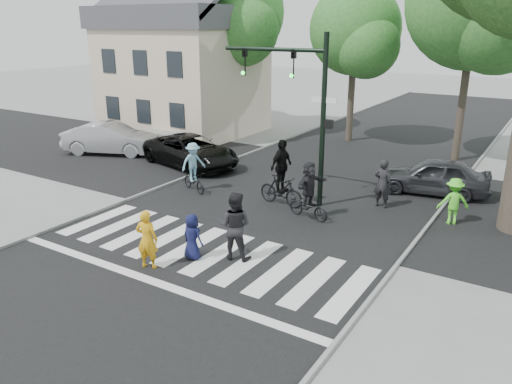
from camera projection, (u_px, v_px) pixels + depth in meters
ground at (182, 263)px, 13.68m from camera, size 120.00×120.00×0.00m
road_stem at (274, 209)px, 17.69m from camera, size 10.00×70.00×0.01m
road_cross at (311, 187)px, 20.10m from camera, size 70.00×10.00×0.01m
curb_left at (167, 185)px, 20.22m from camera, size 0.10×70.00×0.10m
curb_right at (418, 239)px, 15.13m from camera, size 0.10×70.00×0.10m
crosswalk at (198, 254)px, 14.21m from camera, size 10.00×3.85×0.01m
traffic_signal at (302, 95)px, 17.23m from camera, size 4.45×0.29×6.00m
bg_tree_0 at (175, 26)px, 31.50m from camera, size 5.46×5.20×8.97m
bg_tree_1 at (236, 17)px, 28.38m from camera, size 6.09×5.80×9.80m
bg_tree_2 at (358, 33)px, 26.06m from camera, size 5.04×4.80×8.40m
bg_tree_3 at (481, 7)px, 21.55m from camera, size 6.30×6.00×10.20m
house at (183, 68)px, 29.49m from camera, size 8.40×8.10×8.82m
pedestrian_woman at (147, 240)px, 13.18m from camera, size 0.69×0.56×1.64m
pedestrian_child at (192, 237)px, 13.76m from camera, size 0.67×0.46×1.32m
pedestrian_adult at (235, 226)px, 13.69m from camera, size 1.09×0.94×1.94m
cyclist_left at (194, 170)px, 19.36m from camera, size 1.61×1.14×1.94m
cyclist_mid at (281, 179)px, 17.79m from camera, size 1.90×1.17×2.42m
cyclist_right at (309, 194)px, 16.59m from camera, size 1.63×1.51×1.97m
car_suv at (191, 151)px, 22.90m from camera, size 5.54×3.56×1.42m
car_silver at (111, 139)px, 25.07m from camera, size 5.02×3.35×1.56m
car_grey at (434, 176)px, 19.14m from camera, size 4.34×2.34×1.40m
bystander_hivis at (453, 201)px, 16.16m from camera, size 1.15×0.97×1.55m
bystander_dark at (383, 183)px, 17.63m from camera, size 0.68×0.47×1.77m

